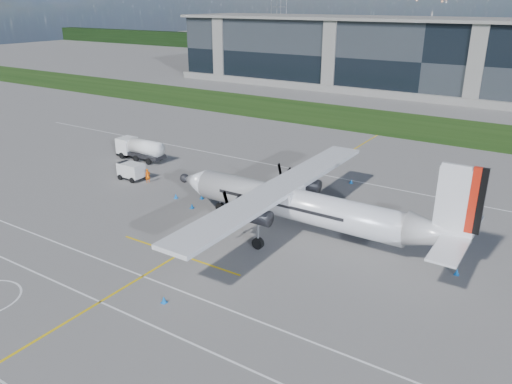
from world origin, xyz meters
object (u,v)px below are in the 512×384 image
object	(u,v)px
safety_cone_stbdwing	(351,181)
safety_cone_tail	(457,272)
baggage_tug	(131,171)
safety_cone_nose_stbd	(202,197)
turboprop_aircraft	(306,189)
pylon_west	(279,11)
safety_cone_portwing	(164,300)
fuel_tanker_truck	(138,149)
safety_cone_nose_port	(192,206)
ground_crew_person	(148,175)
safety_cone_fwd	(176,196)

from	to	relation	value
safety_cone_stbdwing	safety_cone_tail	size ratio (longest dim) A/B	1.00
baggage_tug	safety_cone_nose_stbd	xyz separation A→B (m)	(10.46, -0.36, -0.69)
turboprop_aircraft	pylon_west	bearing A→B (deg)	121.36
baggage_tug	safety_cone_portwing	distance (m)	26.05
fuel_tanker_truck	safety_cone_nose_port	size ratio (longest dim) A/B	14.41
baggage_tug	safety_cone_stbdwing	distance (m)	24.79
fuel_tanker_truck	safety_cone_nose_port	world-z (taller)	fuel_tanker_truck
fuel_tanker_truck	ground_crew_person	xyz separation A→B (m)	(7.34, -5.74, -0.45)
fuel_tanker_truck	safety_cone_stbdwing	world-z (taller)	fuel_tanker_truck
safety_cone_nose_stbd	safety_cone_portwing	distance (m)	18.82
safety_cone_stbdwing	safety_cone_tail	distance (m)	20.29
safety_cone_tail	fuel_tanker_truck	bearing A→B (deg)	169.01
ground_crew_person	safety_cone_stbdwing	distance (m)	22.68
turboprop_aircraft	safety_cone_fwd	distance (m)	15.66
fuel_tanker_truck	baggage_tug	bearing A→B (deg)	-50.01
baggage_tug	safety_cone_tail	distance (m)	35.92
fuel_tanker_truck	safety_cone_fwd	world-z (taller)	fuel_tanker_truck
safety_cone_nose_stbd	safety_cone_stbdwing	world-z (taller)	same
fuel_tanker_truck	pylon_west	bearing A→B (deg)	113.83
turboprop_aircraft	fuel_tanker_truck	distance (m)	29.57
pylon_west	safety_cone_portwing	size ratio (longest dim) A/B	60.00
pylon_west	safety_cone_nose_stbd	world-z (taller)	pylon_west
fuel_tanker_truck	turboprop_aircraft	bearing A→B (deg)	-15.97
ground_crew_person	safety_cone_nose_stbd	world-z (taller)	ground_crew_person
baggage_tug	safety_cone_nose_port	bearing A→B (deg)	-14.13
safety_cone_nose_stbd	safety_cone_tail	distance (m)	25.45
safety_cone_nose_stbd	baggage_tug	bearing A→B (deg)	178.02
fuel_tanker_truck	baggage_tug	distance (m)	7.85
safety_cone_nose_stbd	safety_cone_portwing	world-z (taller)	same
safety_cone_nose_port	ground_crew_person	bearing A→B (deg)	160.90
safety_cone_stbdwing	safety_cone_nose_stbd	bearing A→B (deg)	-130.86
fuel_tanker_truck	safety_cone_nose_stbd	bearing A→B (deg)	-22.34
fuel_tanker_truck	safety_cone_portwing	size ratio (longest dim) A/B	14.41
safety_cone_nose_port	safety_cone_nose_stbd	bearing A→B (deg)	107.05
turboprop_aircraft	safety_cone_tail	xyz separation A→B (m)	(12.61, 0.15, -4.01)
ground_crew_person	safety_cone_stbdwing	size ratio (longest dim) A/B	3.59
turboprop_aircraft	baggage_tug	distance (m)	23.57
safety_cone_nose_port	baggage_tug	bearing A→B (deg)	165.87
ground_crew_person	baggage_tug	bearing A→B (deg)	120.59
ground_crew_person	safety_cone_nose_port	world-z (taller)	ground_crew_person
pylon_west	safety_cone_stbdwing	world-z (taller)	pylon_west
safety_cone_portwing	safety_cone_stbdwing	xyz separation A→B (m)	(1.31, 28.85, 0.00)
safety_cone_tail	safety_cone_nose_port	size ratio (longest dim) A/B	1.00
turboprop_aircraft	safety_cone_nose_stbd	distance (m)	13.51
safety_cone_portwing	safety_cone_fwd	size ratio (longest dim) A/B	1.00
turboprop_aircraft	baggage_tug	size ratio (longest dim) A/B	9.03
safety_cone_portwing	safety_cone_nose_stbd	bearing A→B (deg)	121.04
turboprop_aircraft	safety_cone_stbdwing	distance (m)	15.10
turboprop_aircraft	safety_cone_tail	size ratio (longest dim) A/B	56.74
pylon_west	fuel_tanker_truck	distance (m)	152.81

